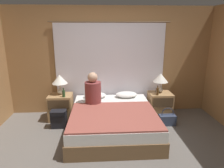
{
  "coord_description": "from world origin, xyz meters",
  "views": [
    {
      "loc": [
        -0.24,
        -2.87,
        2.0
      ],
      "look_at": [
        0.0,
        1.05,
        0.91
      ],
      "focal_mm": 32.0,
      "sensor_mm": 36.0,
      "label": 1
    }
  ],
  "objects_px": {
    "nightstand_right": "(160,105)",
    "handbag_on_floor": "(167,119)",
    "lamp_left": "(60,80)",
    "beer_bottle_on_left_stand": "(64,94)",
    "pillow_left": "(95,95)",
    "person_left_in_bed": "(93,91)",
    "bed": "(113,121)",
    "lamp_right": "(161,79)",
    "beer_bottle_on_right_stand": "(157,91)",
    "backpack_on_floor": "(59,118)",
    "pillow_right": "(126,95)",
    "nightstand_left": "(61,107)"
  },
  "relations": [
    {
      "from": "bed",
      "to": "pillow_right",
      "type": "xyz_separation_m",
      "value": [
        0.36,
        0.75,
        0.29
      ]
    },
    {
      "from": "nightstand_left",
      "to": "beer_bottle_on_right_stand",
      "type": "distance_m",
      "value": 2.2
    },
    {
      "from": "nightstand_right",
      "to": "pillow_right",
      "type": "relative_size",
      "value": 1.15
    },
    {
      "from": "backpack_on_floor",
      "to": "beer_bottle_on_left_stand",
      "type": "bearing_deg",
      "value": 73.26
    },
    {
      "from": "lamp_right",
      "to": "backpack_on_floor",
      "type": "relative_size",
      "value": 1.18
    },
    {
      "from": "lamp_right",
      "to": "beer_bottle_on_right_stand",
      "type": "relative_size",
      "value": 2.06
    },
    {
      "from": "bed",
      "to": "handbag_on_floor",
      "type": "distance_m",
      "value": 1.2
    },
    {
      "from": "backpack_on_floor",
      "to": "nightstand_right",
      "type": "bearing_deg",
      "value": 10.33
    },
    {
      "from": "pillow_left",
      "to": "person_left_in_bed",
      "type": "distance_m",
      "value": 0.43
    },
    {
      "from": "person_left_in_bed",
      "to": "lamp_right",
      "type": "bearing_deg",
      "value": 12.25
    },
    {
      "from": "lamp_right",
      "to": "person_left_in_bed",
      "type": "height_order",
      "value": "person_left_in_bed"
    },
    {
      "from": "nightstand_right",
      "to": "beer_bottle_on_left_stand",
      "type": "xyz_separation_m",
      "value": [
        -2.17,
        -0.14,
        0.36
      ]
    },
    {
      "from": "beer_bottle_on_right_stand",
      "to": "backpack_on_floor",
      "type": "relative_size",
      "value": 0.57
    },
    {
      "from": "nightstand_right",
      "to": "handbag_on_floor",
      "type": "bearing_deg",
      "value": -84.35
    },
    {
      "from": "bed",
      "to": "lamp_right",
      "type": "height_order",
      "value": "lamp_right"
    },
    {
      "from": "lamp_right",
      "to": "handbag_on_floor",
      "type": "bearing_deg",
      "value": -85.18
    },
    {
      "from": "lamp_left",
      "to": "lamp_right",
      "type": "xyz_separation_m",
      "value": [
        2.28,
        0.0,
        0.0
      ]
    },
    {
      "from": "bed",
      "to": "person_left_in_bed",
      "type": "distance_m",
      "value": 0.75
    },
    {
      "from": "lamp_right",
      "to": "backpack_on_floor",
      "type": "xyz_separation_m",
      "value": [
        -2.25,
        -0.49,
        -0.68
      ]
    },
    {
      "from": "bed",
      "to": "beer_bottle_on_left_stand",
      "type": "height_order",
      "value": "beer_bottle_on_left_stand"
    },
    {
      "from": "pillow_right",
      "to": "beer_bottle_on_right_stand",
      "type": "relative_size",
      "value": 2.32
    },
    {
      "from": "lamp_right",
      "to": "pillow_right",
      "type": "relative_size",
      "value": 0.89
    },
    {
      "from": "bed",
      "to": "nightstand_right",
      "type": "bearing_deg",
      "value": 29.41
    },
    {
      "from": "lamp_right",
      "to": "person_left_in_bed",
      "type": "bearing_deg",
      "value": -167.75
    },
    {
      "from": "nightstand_left",
      "to": "lamp_left",
      "type": "distance_m",
      "value": 0.6
    },
    {
      "from": "nightstand_right",
      "to": "lamp_right",
      "type": "xyz_separation_m",
      "value": [
        0.0,
        0.08,
        0.6
      ]
    },
    {
      "from": "nightstand_left",
      "to": "beer_bottle_on_left_stand",
      "type": "distance_m",
      "value": 0.4
    },
    {
      "from": "beer_bottle_on_right_stand",
      "to": "backpack_on_floor",
      "type": "xyz_separation_m",
      "value": [
        -2.13,
        -0.28,
        -0.45
      ]
    },
    {
      "from": "beer_bottle_on_right_stand",
      "to": "handbag_on_floor",
      "type": "xyz_separation_m",
      "value": [
        0.16,
        -0.3,
        -0.54
      ]
    },
    {
      "from": "nightstand_right",
      "to": "person_left_in_bed",
      "type": "xyz_separation_m",
      "value": [
        -1.53,
        -0.26,
        0.45
      ]
    },
    {
      "from": "nightstand_left",
      "to": "nightstand_right",
      "type": "xyz_separation_m",
      "value": [
        2.28,
        0.0,
        0.0
      ]
    },
    {
      "from": "backpack_on_floor",
      "to": "beer_bottle_on_right_stand",
      "type": "bearing_deg",
      "value": 7.36
    },
    {
      "from": "handbag_on_floor",
      "to": "bed",
      "type": "bearing_deg",
      "value": -170.2
    },
    {
      "from": "handbag_on_floor",
      "to": "beer_bottle_on_left_stand",
      "type": "bearing_deg",
      "value": 172.21
    },
    {
      "from": "nightstand_right",
      "to": "lamp_left",
      "type": "bearing_deg",
      "value": 178.1
    },
    {
      "from": "lamp_left",
      "to": "backpack_on_floor",
      "type": "height_order",
      "value": "lamp_left"
    },
    {
      "from": "beer_bottle_on_left_stand",
      "to": "nightstand_right",
      "type": "bearing_deg",
      "value": 3.56
    },
    {
      "from": "bed",
      "to": "nightstand_right",
      "type": "distance_m",
      "value": 1.31
    },
    {
      "from": "handbag_on_floor",
      "to": "pillow_left",
      "type": "bearing_deg",
      "value": 160.51
    },
    {
      "from": "pillow_left",
      "to": "beer_bottle_on_right_stand",
      "type": "height_order",
      "value": "beer_bottle_on_right_stand"
    },
    {
      "from": "lamp_left",
      "to": "beer_bottle_on_left_stand",
      "type": "distance_m",
      "value": 0.34
    },
    {
      "from": "pillow_left",
      "to": "bed",
      "type": "bearing_deg",
      "value": -64.18
    },
    {
      "from": "person_left_in_bed",
      "to": "bed",
      "type": "bearing_deg",
      "value": -44.15
    },
    {
      "from": "lamp_right",
      "to": "nightstand_right",
      "type": "bearing_deg",
      "value": -90.0
    },
    {
      "from": "nightstand_left",
      "to": "backpack_on_floor",
      "type": "relative_size",
      "value": 1.53
    },
    {
      "from": "lamp_left",
      "to": "pillow_left",
      "type": "bearing_deg",
      "value": 2.51
    },
    {
      "from": "bed",
      "to": "lamp_left",
      "type": "height_order",
      "value": "lamp_left"
    },
    {
      "from": "bed",
      "to": "nightstand_right",
      "type": "relative_size",
      "value": 3.33
    },
    {
      "from": "pillow_left",
      "to": "pillow_right",
      "type": "height_order",
      "value": "same"
    },
    {
      "from": "nightstand_left",
      "to": "handbag_on_floor",
      "type": "xyz_separation_m",
      "value": [
        2.32,
        -0.44,
        -0.17
      ]
    }
  ]
}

